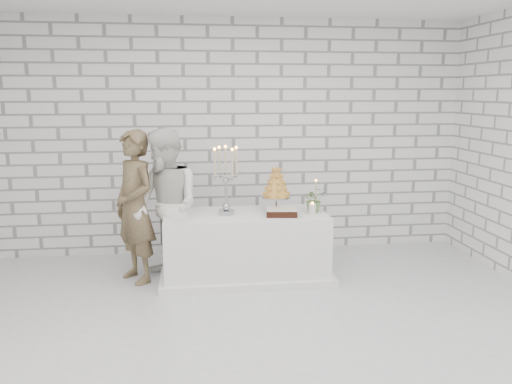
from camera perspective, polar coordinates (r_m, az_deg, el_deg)
name	(u,v)px	position (r m, az deg, el deg)	size (l,w,h in m)	color
ground	(259,336)	(4.61, 0.31, -15.75)	(6.00, 5.00, 0.01)	silver
wall_back	(233,138)	(6.62, -2.54, 6.05)	(6.00, 0.01, 3.00)	white
wall_front	(357,268)	(1.76, 11.25, -8.36)	(6.00, 0.01, 3.00)	white
cake_table	(246,246)	(5.80, -1.16, -6.01)	(1.80, 0.80, 0.75)	white
groom	(135,207)	(5.75, -13.35, -1.62)	(0.62, 0.40, 1.69)	brown
bride	(166,207)	(5.63, -10.00, -1.64)	(0.83, 0.65, 1.71)	white
candelabra	(226,180)	(5.58, -3.38, 1.32)	(0.31, 0.31, 0.77)	#A3A2AC
croquembouche	(276,188)	(5.79, 2.28, 0.45)	(0.34, 0.34, 0.52)	#B67728
chocolate_cake	(282,212)	(5.60, 2.88, -2.24)	(0.33, 0.24, 0.08)	black
pillar_candle	(312,209)	(5.67, 6.30, -1.92)	(0.08, 0.08, 0.12)	white
extra_taper	(316,195)	(5.96, 6.68, -0.32)	(0.06, 0.06, 0.32)	#C9B993
flowers	(314,199)	(5.79, 6.52, -0.82)	(0.26, 0.22, 0.28)	#375F32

